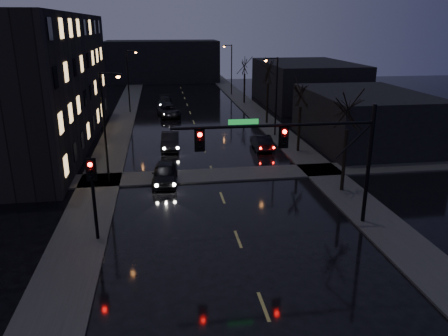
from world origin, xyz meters
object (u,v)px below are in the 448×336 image
object	(u,v)px
oncoming_car_a	(165,173)
oncoming_car_d	(165,102)
oncoming_car_b	(170,141)
oncoming_car_c	(169,111)
lead_car	(262,142)

from	to	relation	value
oncoming_car_a	oncoming_car_d	distance (m)	31.26
oncoming_car_b	oncoming_car_d	xyz separation A→B (m)	(-0.14, 21.97, -0.03)
oncoming_car_b	oncoming_car_c	distance (m)	15.15
oncoming_car_b	oncoming_car_d	world-z (taller)	oncoming_car_b
oncoming_car_b	oncoming_car_a	bearing A→B (deg)	-90.83
oncoming_car_b	lead_car	world-z (taller)	oncoming_car_b
oncoming_car_a	oncoming_car_c	world-z (taller)	oncoming_car_a
oncoming_car_c	lead_car	world-z (taller)	oncoming_car_c
oncoming_car_a	lead_car	xyz separation A→B (m)	(9.07, 7.96, -0.06)
oncoming_car_a	oncoming_car_c	xyz separation A→B (m)	(0.90, 24.43, -0.01)
oncoming_car_c	oncoming_car_a	bearing A→B (deg)	-99.73
oncoming_car_c	lead_car	bearing A→B (deg)	-71.24
oncoming_car_a	oncoming_car_c	bearing A→B (deg)	91.91
oncoming_car_c	lead_car	xyz separation A→B (m)	(8.17, -16.47, -0.05)
oncoming_car_a	lead_car	world-z (taller)	oncoming_car_a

